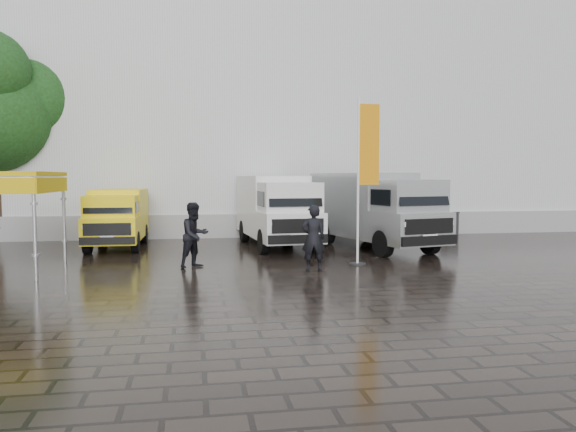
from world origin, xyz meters
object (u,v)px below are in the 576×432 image
object	(u,v)px
wheelie_bin	(449,223)
person_front	(313,238)
van_yellow	(117,219)
flagpole	(364,172)
van_white	(276,211)
person_tent	(195,235)
van_silver	(374,211)

from	to	relation	value
wheelie_bin	person_front	xyz separation A→B (m)	(-7.97, -8.32, 0.40)
van_yellow	flagpole	xyz separation A→B (m)	(7.68, -5.08, 1.67)
flagpole	wheelie_bin	xyz separation A→B (m)	(6.26, 7.44, -2.22)
van_white	person_front	xyz separation A→B (m)	(0.22, -5.53, -0.40)
person_tent	van_silver	bearing A→B (deg)	-10.42
person_front	van_white	bearing A→B (deg)	-84.04
person_tent	flagpole	bearing A→B (deg)	-39.71
van_white	person_tent	world-z (taller)	van_white
van_white	flagpole	distance (m)	5.23
flagpole	person_tent	distance (m)	5.24
van_yellow	flagpole	bearing A→B (deg)	-32.89
van_white	van_silver	world-z (taller)	van_silver
van_yellow	van_silver	size ratio (longest dim) A/B	0.73
flagpole	van_white	bearing A→B (deg)	112.58
van_silver	person_tent	bearing A→B (deg)	-167.17
flagpole	person_front	world-z (taller)	flagpole
person_front	person_tent	world-z (taller)	person_tent
person_front	wheelie_bin	bearing A→B (deg)	-130.09
van_white	wheelie_bin	bearing A→B (deg)	13.97
van_yellow	van_white	size ratio (longest dim) A/B	0.76
person_tent	van_yellow	bearing A→B (deg)	82.30
van_silver	person_tent	size ratio (longest dim) A/B	3.37
flagpole	wheelie_bin	world-z (taller)	flagpole
van_silver	person_tent	world-z (taller)	van_silver
person_front	person_tent	size ratio (longest dim) A/B	0.98
van_white	van_silver	size ratio (longest dim) A/B	0.96
van_silver	flagpole	world-z (taller)	flagpole
van_silver	wheelie_bin	xyz separation A→B (m)	(4.81, 4.01, -0.85)
van_silver	person_front	size ratio (longest dim) A/B	3.45
van_white	van_yellow	bearing A→B (deg)	170.76
van_yellow	person_tent	world-z (taller)	van_yellow
van_white	person_front	size ratio (longest dim) A/B	3.31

